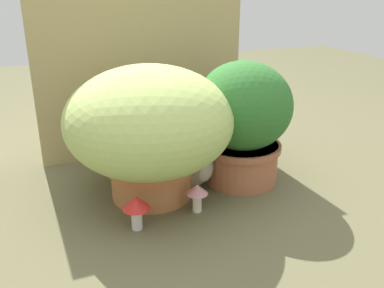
{
  "coord_description": "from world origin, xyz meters",
  "views": [
    {
      "loc": [
        -0.44,
        -1.28,
        0.76
      ],
      "look_at": [
        0.1,
        0.09,
        0.18
      ],
      "focal_mm": 39.32,
      "sensor_mm": 36.0,
      "label": 1
    }
  ],
  "objects_px": {
    "leafy_planter": "(243,119)",
    "mushroom_ornament_pink": "(197,192)",
    "mushroom_ornament_red": "(136,206)",
    "cat": "(184,159)",
    "grass_planter": "(149,126)"
  },
  "relations": [
    {
      "from": "cat",
      "to": "mushroom_ornament_red",
      "type": "bearing_deg",
      "value": -138.86
    },
    {
      "from": "cat",
      "to": "mushroom_ornament_red",
      "type": "relative_size",
      "value": 3.05
    },
    {
      "from": "leafy_planter",
      "to": "mushroom_ornament_pink",
      "type": "distance_m",
      "value": 0.36
    },
    {
      "from": "leafy_planter",
      "to": "mushroom_ornament_pink",
      "type": "relative_size",
      "value": 4.6
    },
    {
      "from": "cat",
      "to": "mushroom_ornament_pink",
      "type": "distance_m",
      "value": 0.2
    },
    {
      "from": "grass_planter",
      "to": "mushroom_ornament_red",
      "type": "relative_size",
      "value": 5.12
    },
    {
      "from": "mushroom_ornament_pink",
      "to": "mushroom_ornament_red",
      "type": "relative_size",
      "value": 0.89
    },
    {
      "from": "grass_planter",
      "to": "mushroom_ornament_pink",
      "type": "xyz_separation_m",
      "value": [
        0.11,
        -0.17,
        -0.2
      ]
    },
    {
      "from": "leafy_planter",
      "to": "cat",
      "type": "xyz_separation_m",
      "value": [
        -0.23,
        0.02,
        -0.13
      ]
    },
    {
      "from": "mushroom_ornament_pink",
      "to": "cat",
      "type": "bearing_deg",
      "value": 82.49
    },
    {
      "from": "cat",
      "to": "mushroom_ornament_red",
      "type": "xyz_separation_m",
      "value": [
        -0.25,
        -0.22,
        -0.04
      ]
    },
    {
      "from": "grass_planter",
      "to": "mushroom_ornament_red",
      "type": "height_order",
      "value": "grass_planter"
    },
    {
      "from": "mushroom_ornament_pink",
      "to": "leafy_planter",
      "type": "bearing_deg",
      "value": 33.03
    },
    {
      "from": "mushroom_ornament_pink",
      "to": "mushroom_ornament_red",
      "type": "height_order",
      "value": "mushroom_ornament_red"
    },
    {
      "from": "grass_planter",
      "to": "cat",
      "type": "relative_size",
      "value": 1.68
    }
  ]
}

